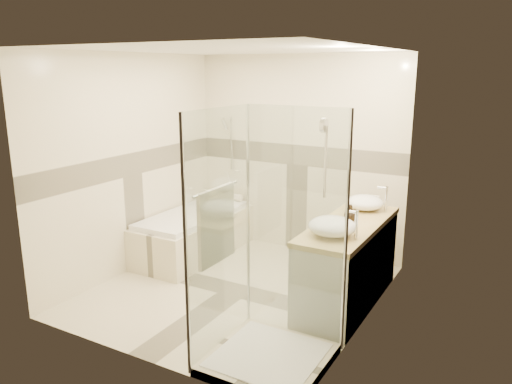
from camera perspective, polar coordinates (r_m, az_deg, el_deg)
The scene contains 12 objects.
room at distance 5.06m, azimuth -1.76°, elevation 1.78°, with size 2.82×3.02×2.52m.
bathtub at distance 6.40m, azimuth -7.05°, elevation -4.50°, with size 0.75×1.70×0.56m.
vanity at distance 5.12m, azimuth 10.42°, elevation -8.04°, with size 0.58×1.62×0.85m.
shower_enclosure at distance 4.13m, azimuth 0.54°, elevation -12.21°, with size 0.96×0.93×2.04m.
vessel_sink_near at distance 5.47m, azimuth 12.35°, elevation -1.16°, with size 0.39×0.39×0.16m, color white.
vessel_sink_far at distance 4.57m, azimuth 8.68°, elevation -3.88°, with size 0.43×0.43×0.17m, color white.
faucet_near at distance 5.39m, azimuth 14.59°, elevation -0.59°, with size 0.12×0.03×0.28m.
faucet_far at distance 4.48m, azimuth 11.29°, elevation -3.43°, with size 0.11×0.03×0.27m.
amenity_bottle_a at distance 5.02m, azimuth 10.70°, elevation -2.42°, with size 0.07×0.07×0.16m, color black.
amenity_bottle_b at distance 5.03m, azimuth 10.73°, elevation -2.36°, with size 0.13×0.13×0.17m, color black.
folded_towels at distance 5.63m, azimuth 12.86°, elevation -1.09°, with size 0.17×0.28×0.09m, color white.
rolled_towel at distance 6.83m, azimuth -2.50°, elevation -0.58°, with size 0.10×0.10×0.22m, color white.
Camera 1 is at (2.62, -4.21, 2.33)m, focal length 35.00 mm.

